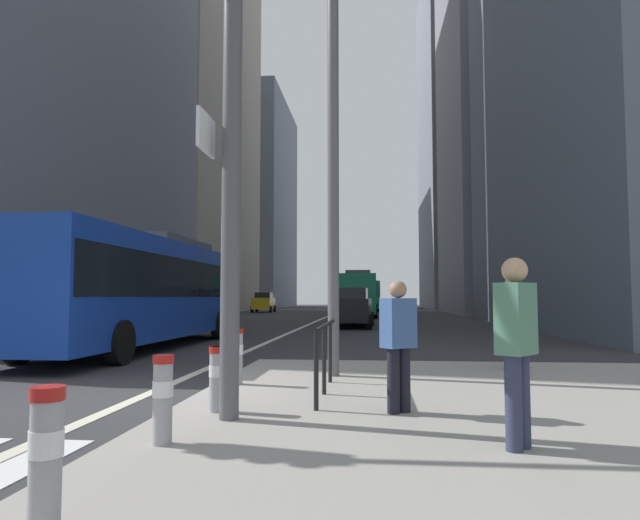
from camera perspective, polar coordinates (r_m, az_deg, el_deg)
ground_plane at (r=28.35m, az=-1.66°, el=-6.85°), size 160.00×160.00×0.00m
median_island at (r=7.51m, az=21.59°, el=-14.57°), size 9.00×10.00×0.15m
lane_centre_line at (r=38.28m, az=0.19°, el=-6.05°), size 0.20×80.00×0.01m
office_tower_left_mid at (r=60.79m, az=-14.23°, el=16.52°), size 11.92×23.96×45.00m
office_tower_left_far at (r=84.16m, az=-8.08°, el=5.57°), size 13.81×22.03×30.28m
office_tower_right_mid at (r=58.20m, az=19.49°, el=18.88°), size 13.02×16.82×47.48m
office_tower_right_far at (r=76.97m, az=15.67°, el=11.82°), size 13.38×20.15×44.09m
city_bus_blue_oncoming at (r=17.21m, az=-17.71°, el=-2.53°), size 2.79×12.03×3.40m
city_bus_red_receding at (r=42.61m, az=4.01°, el=-3.35°), size 2.74×10.76×3.40m
city_bus_red_distant at (r=60.26m, az=4.80°, el=-3.47°), size 2.87×11.25×3.40m
car_oncoming_mid at (r=55.49m, az=-5.79°, el=-4.31°), size 2.19×4.26×1.94m
car_receding_near at (r=31.40m, az=3.55°, el=-4.74°), size 2.16×4.54×1.94m
car_receding_far at (r=27.33m, az=3.26°, el=-4.88°), size 2.13×4.25×1.94m
traffic_signal_gantry at (r=7.51m, az=-23.27°, el=16.53°), size 5.59×0.65×6.00m
street_lamp_post at (r=10.43m, az=1.35°, el=17.40°), size 5.50×0.32×8.00m
bollard_front at (r=3.72m, az=-26.27°, el=-17.26°), size 0.20×0.20×0.85m
bollard_left at (r=5.52m, az=-15.81°, el=-13.08°), size 0.20×0.20×0.82m
bollard_right at (r=6.89m, az=-10.51°, el=-11.50°), size 0.20×0.20×0.77m
bollard_back at (r=8.93m, az=-8.49°, el=-9.41°), size 0.20×0.20×0.87m
pedestrian_railing at (r=8.46m, az=0.75°, el=-8.31°), size 0.06×3.37×0.98m
pedestrian_waiting at (r=6.73m, az=8.03°, el=-8.10°), size 0.45×0.42×1.56m
pedestrian_walking at (r=11.06m, az=18.99°, el=-5.72°), size 0.45×0.39×1.71m
pedestrian_far at (r=5.39m, az=19.46°, el=-7.89°), size 0.43×0.45×1.72m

